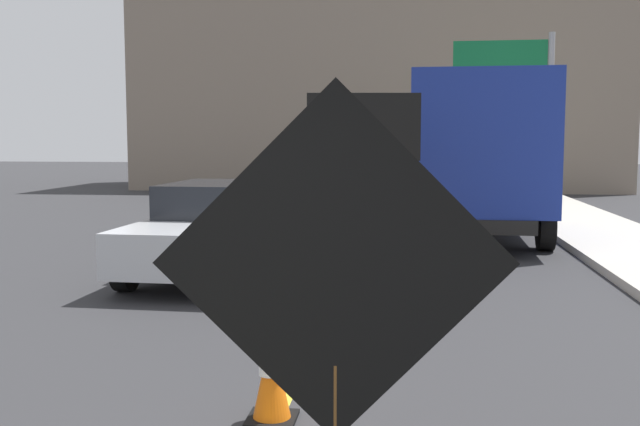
{
  "coord_description": "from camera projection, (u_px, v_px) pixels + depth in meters",
  "views": [
    {
      "loc": [
        0.97,
        -0.69,
        2.07
      ],
      "look_at": [
        0.26,
        5.13,
        1.47
      ],
      "focal_mm": 40.96,
      "sensor_mm": 36.0,
      "label": 1
    }
  ],
  "objects": [
    {
      "name": "lane_center_stripe",
      "position": [
        304.0,
        356.0,
        6.93
      ],
      "size": [
        0.14,
        36.0,
        0.01
      ],
      "primitive_type": "cube",
      "color": "yellow",
      "rests_on": "ground"
    },
    {
      "name": "far_building_block",
      "position": [
        377.0,
        89.0,
        30.72
      ],
      "size": [
        19.3,
        6.87,
        8.25
      ],
      "primitive_type": "cube",
      "color": "gray",
      "rests_on": "ground"
    },
    {
      "name": "pickup_car",
      "position": [
        224.0,
        228.0,
        11.23
      ],
      "size": [
        2.2,
        4.59,
        1.38
      ],
      "color": "silver",
      "rests_on": "ground"
    },
    {
      "name": "arrow_board_trailer",
      "position": [
        363.0,
        250.0,
        10.44
      ],
      "size": [
        1.6,
        1.92,
        2.7
      ],
      "color": "orange",
      "rests_on": "ground"
    },
    {
      "name": "highway_guide_sign",
      "position": [
        522.0,
        90.0,
        20.52
      ],
      "size": [
        2.79,
        0.18,
        5.0
      ],
      "color": "gray",
      "rests_on": "ground"
    },
    {
      "name": "traffic_cone_mid_lane",
      "position": [
        306.0,
        284.0,
        8.61
      ],
      "size": [
        0.36,
        0.36,
        0.73
      ],
      "color": "black",
      "rests_on": "ground"
    },
    {
      "name": "roadwork_sign",
      "position": [
        335.0,
        273.0,
        3.26
      ],
      "size": [
        1.63,
        0.2,
        2.33
      ],
      "color": "#593819",
      "rests_on": "ground"
    },
    {
      "name": "traffic_cone_near_sign",
      "position": [
        272.0,
        376.0,
        5.33
      ],
      "size": [
        0.36,
        0.36,
        0.68
      ],
      "color": "black",
      "rests_on": "ground"
    },
    {
      "name": "box_truck",
      "position": [
        475.0,
        152.0,
        15.37
      ],
      "size": [
        2.86,
        7.15,
        3.25
      ],
      "color": "black",
      "rests_on": "ground"
    }
  ]
}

